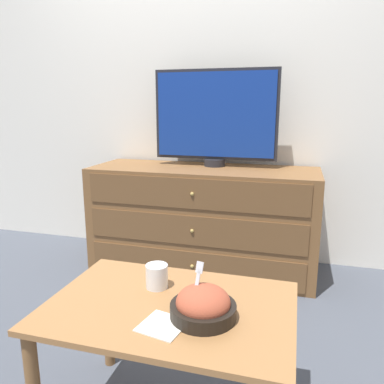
# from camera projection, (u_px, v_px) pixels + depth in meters

# --- Properties ---
(ground_plane) EXTENTS (12.00, 12.00, 0.00)m
(ground_plane) POSITION_uv_depth(u_px,v_px,m) (200.00, 250.00, 3.00)
(ground_plane) COLOR #474C56
(wall_back) EXTENTS (12.00, 0.05, 2.60)m
(wall_back) POSITION_uv_depth(u_px,v_px,m) (202.00, 82.00, 2.73)
(wall_back) COLOR white
(wall_back) RESTS_ON ground_plane
(dresser) EXTENTS (1.54, 0.55, 0.72)m
(dresser) POSITION_uv_depth(u_px,v_px,m) (203.00, 219.00, 2.61)
(dresser) COLOR brown
(dresser) RESTS_ON ground_plane
(tv) EXTENTS (0.85, 0.15, 0.65)m
(tv) POSITION_uv_depth(u_px,v_px,m) (215.00, 117.00, 2.54)
(tv) COLOR #232328
(tv) RESTS_ON dresser
(coffee_table) EXTENTS (0.82, 0.55, 0.48)m
(coffee_table) POSITION_uv_depth(u_px,v_px,m) (170.00, 325.00, 1.27)
(coffee_table) COLOR #9E6B3D
(coffee_table) RESTS_ON ground_plane
(takeout_bowl) EXTENTS (0.21, 0.21, 0.17)m
(takeout_bowl) POSITION_uv_depth(u_px,v_px,m) (203.00, 306.00, 1.16)
(takeout_bowl) COLOR black
(takeout_bowl) RESTS_ON coffee_table
(drink_cup) EXTENTS (0.08, 0.08, 0.09)m
(drink_cup) POSITION_uv_depth(u_px,v_px,m) (157.00, 277.00, 1.36)
(drink_cup) COLOR beige
(drink_cup) RESTS_ON coffee_table
(napkin) EXTENTS (0.15, 0.15, 0.00)m
(napkin) POSITION_uv_depth(u_px,v_px,m) (163.00, 325.00, 1.12)
(napkin) COLOR silver
(napkin) RESTS_ON coffee_table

